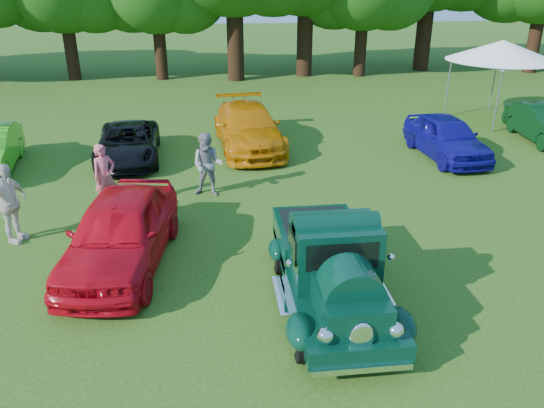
{
  "coord_description": "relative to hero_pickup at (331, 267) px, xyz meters",
  "views": [
    {
      "loc": [
        -0.7,
        -8.96,
        5.89
      ],
      "look_at": [
        0.56,
        1.87,
        1.1
      ],
      "focal_mm": 35.0,
      "sensor_mm": 36.0,
      "label": 1
    }
  ],
  "objects": [
    {
      "name": "red_convertible",
      "position": [
        -4.15,
        1.97,
        0.01
      ],
      "size": [
        2.47,
        4.86,
        1.59
      ],
      "primitive_type": "imported",
      "rotation": [
        0.0,
        0.0,
        -0.13
      ],
      "color": "#BC0815",
      "rests_on": "ground"
    },
    {
      "name": "ground",
      "position": [
        -1.41,
        0.48,
        -0.79
      ],
      "size": [
        120.0,
        120.0,
        0.0
      ],
      "primitive_type": "plane",
      "color": "#294A11",
      "rests_on": "ground"
    },
    {
      "name": "back_car_black",
      "position": [
        -4.94,
        9.1,
        -0.18
      ],
      "size": [
        2.27,
        4.46,
        1.21
      ],
      "primitive_type": "imported",
      "rotation": [
        0.0,
        0.0,
        0.06
      ],
      "color": "black",
      "rests_on": "ground"
    },
    {
      "name": "back_car_orange",
      "position": [
        -0.8,
        10.02,
        -0.03
      ],
      "size": [
        2.53,
        5.39,
        1.52
      ],
      "primitive_type": "imported",
      "rotation": [
        0.0,
        0.0,
        0.08
      ],
      "color": "#C36D06",
      "rests_on": "ground"
    },
    {
      "name": "spectator_grey",
      "position": [
        -2.27,
        5.7,
        0.12
      ],
      "size": [
        1.03,
        0.88,
        1.82
      ],
      "primitive_type": "imported",
      "rotation": [
        0.0,
        0.0,
        -0.24
      ],
      "color": "gray",
      "rests_on": "ground"
    },
    {
      "name": "hero_pickup",
      "position": [
        0.0,
        0.0,
        0.0
      ],
      "size": [
        2.16,
        4.65,
        1.82
      ],
      "color": "black",
      "rests_on": "ground"
    },
    {
      "name": "back_car_blue",
      "position": [
        5.84,
        8.19,
        -0.07
      ],
      "size": [
        1.92,
        4.28,
        1.43
      ],
      "primitive_type": "imported",
      "rotation": [
        0.0,
        0.0,
        0.06
      ],
      "color": "#0E0A77",
      "rests_on": "ground"
    },
    {
      "name": "spectator_pink",
      "position": [
        -5.01,
        5.18,
        0.1
      ],
      "size": [
        0.77,
        0.74,
        1.77
      ],
      "primitive_type": "imported",
      "rotation": [
        0.0,
        0.0,
        0.71
      ],
      "color": "#CC5463",
      "rests_on": "ground"
    },
    {
      "name": "canopy_tent",
      "position": [
        9.89,
        12.7,
        2.11
      ],
      "size": [
        5.67,
        5.67,
        3.33
      ],
      "rotation": [
        0.0,
        0.0,
        0.34
      ],
      "color": "white",
      "rests_on": "ground"
    },
    {
      "name": "spectator_white",
      "position": [
        -6.86,
        3.37,
        0.18
      ],
      "size": [
        0.86,
        1.23,
        1.94
      ],
      "primitive_type": "imported",
      "rotation": [
        0.0,
        0.0,
        1.19
      ],
      "color": "beige",
      "rests_on": "ground"
    }
  ]
}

